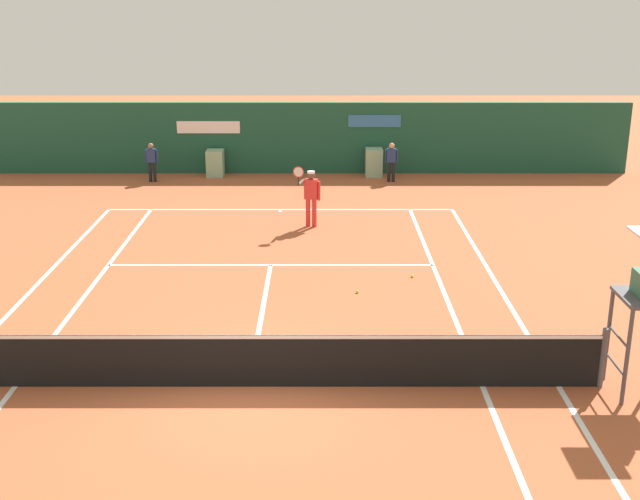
% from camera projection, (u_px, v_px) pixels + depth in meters
% --- Properties ---
extents(ground_plane, '(80.00, 80.00, 0.01)m').
position_uv_depth(ground_plane, '(255.00, 371.00, 14.40)').
color(ground_plane, '#B25633').
extents(tennis_net, '(12.10, 0.10, 1.07)m').
position_uv_depth(tennis_net, '(252.00, 359.00, 13.70)').
color(tennis_net, '#4C4C51').
rests_on(tennis_net, ground_plane).
extents(sponsor_back_wall, '(25.00, 1.02, 2.59)m').
position_uv_depth(sponsor_back_wall, '(291.00, 139.00, 29.62)').
color(sponsor_back_wall, '#194C38').
rests_on(sponsor_back_wall, ground_plane).
extents(player_on_baseline, '(0.76, 0.67, 1.85)m').
position_uv_depth(player_on_baseline, '(315.00, 193.00, 22.88)').
color(player_on_baseline, red).
rests_on(player_on_baseline, ground_plane).
extents(ball_kid_right_post, '(0.46, 0.19, 1.38)m').
position_uv_depth(ball_kid_right_post, '(156.00, 159.00, 28.41)').
color(ball_kid_right_post, black).
rests_on(ball_kid_right_post, ground_plane).
extents(ball_kid_left_post, '(0.46, 0.22, 1.38)m').
position_uv_depth(ball_kid_left_post, '(395.00, 160.00, 28.37)').
color(ball_kid_left_post, black).
rests_on(ball_kid_left_post, ground_plane).
extents(tennis_ball_mid_court, '(0.07, 0.07, 0.07)m').
position_uv_depth(tennis_ball_mid_court, '(361.00, 292.00, 18.10)').
color(tennis_ball_mid_court, '#CCE033').
rests_on(tennis_ball_mid_court, ground_plane).
extents(tennis_ball_near_service_line, '(0.07, 0.07, 0.07)m').
position_uv_depth(tennis_ball_near_service_line, '(416.00, 276.00, 19.07)').
color(tennis_ball_near_service_line, '#CCE033').
rests_on(tennis_ball_near_service_line, ground_plane).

